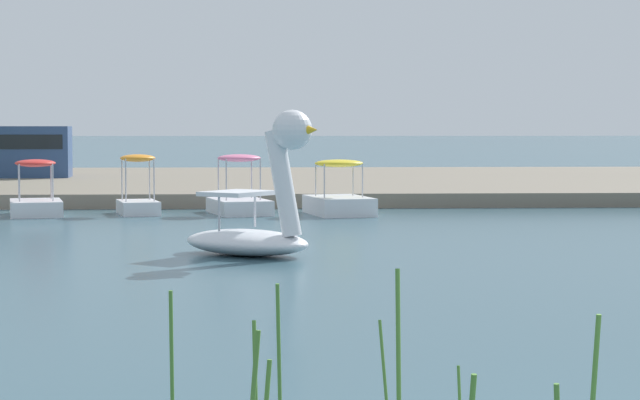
{
  "coord_description": "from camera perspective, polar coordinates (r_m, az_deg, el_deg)",
  "views": [
    {
      "loc": [
        -2.95,
        -6.55,
        2.32
      ],
      "look_at": [
        -1.5,
        21.03,
        0.6
      ],
      "focal_mm": 65.58,
      "sensor_mm": 36.0,
      "label": 1
    }
  ],
  "objects": [
    {
      "name": "shore_bank_far",
      "position": [
        44.68,
        0.79,
        0.85
      ],
      "size": [
        148.39,
        22.38,
        0.42
      ],
      "primitive_type": "cube",
      "color": "slate",
      "rests_on": "ground_plane"
    },
    {
      "name": "pedal_boat_yellow",
      "position": [
        31.1,
        0.93,
        0.04
      ],
      "size": [
        1.89,
        2.6,
        1.47
      ],
      "color": "white",
      "rests_on": "ground_plane"
    },
    {
      "name": "pedal_boat_orange",
      "position": [
        31.54,
        -8.87,
        0.21
      ],
      "size": [
        1.35,
        1.89,
        1.6
      ],
      "color": "white",
      "rests_on": "ground_plane"
    },
    {
      "name": "pedal_boat_pink",
      "position": [
        31.42,
        -3.96,
        0.12
      ],
      "size": [
        1.88,
        2.59,
        1.6
      ],
      "color": "white",
      "rests_on": "ground_plane"
    },
    {
      "name": "swan_boat",
      "position": [
        21.07,
        -3.05,
        -0.75
      ],
      "size": [
        2.87,
        2.61,
        2.63
      ],
      "color": "white",
      "rests_on": "ground_plane"
    },
    {
      "name": "pedal_boat_red",
      "position": [
        31.64,
        -13.7,
        0.05
      ],
      "size": [
        1.73,
        2.34,
        1.48
      ],
      "color": "white",
      "rests_on": "ground_plane"
    },
    {
      "name": "parked_van",
      "position": [
        46.05,
        -15.05,
        2.39
      ],
      "size": [
        4.87,
        2.17,
        1.95
      ],
      "color": "navy",
      "rests_on": "shore_bank_far"
    }
  ]
}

